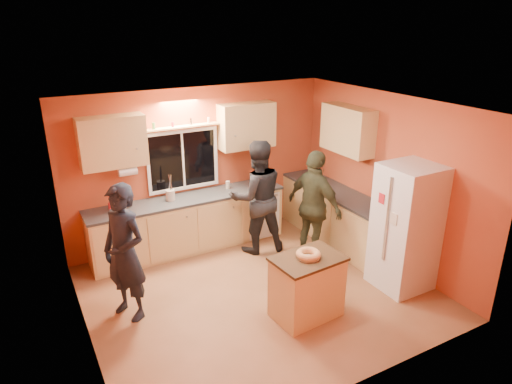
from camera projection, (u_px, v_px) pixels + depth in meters
ground at (258, 292)px, 6.41m from camera, size 4.50×4.50×0.00m
room_shell at (251, 173)px, 6.22m from camera, size 4.54×4.04×2.61m
back_counter at (210, 219)px, 7.65m from camera, size 4.23×0.62×0.90m
right_counter at (346, 222)px, 7.54m from camera, size 0.62×1.84×0.90m
refrigerator at (406, 228)px, 6.29m from camera, size 0.72×0.70×1.80m
island at (307, 286)px, 5.77m from camera, size 0.91×0.66×0.84m
bundt_pastry at (308, 254)px, 5.61m from camera, size 0.31×0.31×0.09m
person_left at (125, 253)px, 5.62m from camera, size 0.69×0.78×1.79m
person_center at (257, 197)px, 7.27m from camera, size 1.02×0.86×1.86m
person_right at (314, 206)px, 7.02m from camera, size 0.64×1.11×1.77m
mixing_bowl at (265, 180)px, 8.00m from camera, size 0.43×0.43×0.09m
utensil_crock at (170, 195)px, 7.20m from camera, size 0.14×0.14×0.17m
potted_plant at (383, 204)px, 6.66m from camera, size 0.31×0.28×0.31m
red_box at (319, 181)px, 7.96m from camera, size 0.19×0.17×0.07m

